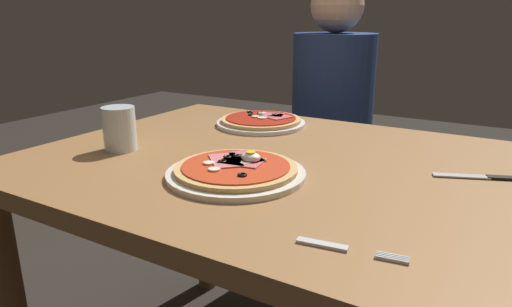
{
  "coord_description": "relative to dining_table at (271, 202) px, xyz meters",
  "views": [
    {
      "loc": [
        0.48,
        -0.88,
        1.04
      ],
      "look_at": [
        0.0,
        -0.08,
        0.76
      ],
      "focal_mm": 31.69,
      "sensor_mm": 36.0,
      "label": 1
    }
  ],
  "objects": [
    {
      "name": "dining_table",
      "position": [
        0.0,
        0.0,
        0.0
      ],
      "size": [
        1.12,
        0.89,
        0.73
      ],
      "color": "olive",
      "rests_on": "ground"
    },
    {
      "name": "pizza_foreground",
      "position": [
        0.0,
        -0.15,
        0.12
      ],
      "size": [
        0.29,
        0.29,
        0.05
      ],
      "color": "silver",
      "rests_on": "dining_table"
    },
    {
      "name": "pizza_across_left",
      "position": [
        -0.18,
        0.27,
        0.12
      ],
      "size": [
        0.27,
        0.27,
        0.03
      ],
      "color": "white",
      "rests_on": "dining_table"
    },
    {
      "name": "water_glass_near",
      "position": [
        -0.35,
        -0.13,
        0.16
      ],
      "size": [
        0.08,
        0.08,
        0.11
      ],
      "color": "silver",
      "rests_on": "dining_table"
    },
    {
      "name": "fork",
      "position": [
        0.29,
        -0.33,
        0.11
      ],
      "size": [
        0.16,
        0.04,
        0.0
      ],
      "color": "silver",
      "rests_on": "dining_table"
    },
    {
      "name": "knife",
      "position": [
        0.45,
        0.1,
        0.11
      ],
      "size": [
        0.19,
        0.09,
        0.01
      ],
      "color": "silver",
      "rests_on": "dining_table"
    },
    {
      "name": "diner_person",
      "position": [
        -0.16,
        0.8,
        -0.05
      ],
      "size": [
        0.32,
        0.32,
        1.18
      ],
      "rotation": [
        0.0,
        0.0,
        3.14
      ],
      "color": "black",
      "rests_on": "ground"
    }
  ]
}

